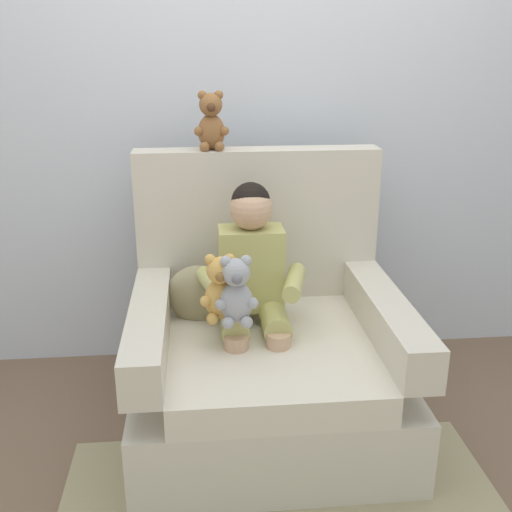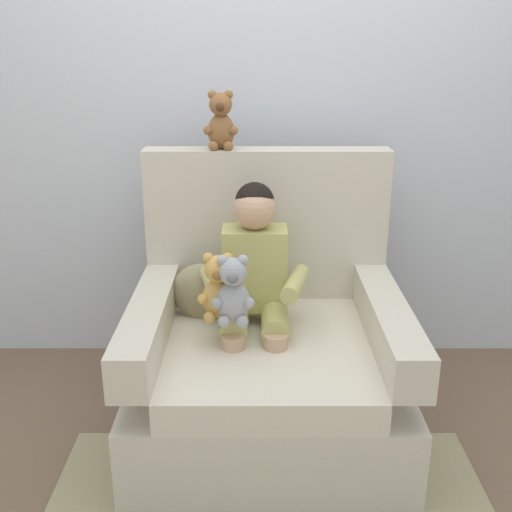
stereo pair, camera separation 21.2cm
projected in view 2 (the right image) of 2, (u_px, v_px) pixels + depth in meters
name	position (u px, v px, depth m)	size (l,w,h in m)	color
ground_plane	(268.00, 428.00, 2.57)	(8.00, 8.00, 0.00)	brown
back_wall	(268.00, 94.00, 2.84)	(6.00, 0.10, 2.60)	silver
armchair	(269.00, 352.00, 2.52)	(1.06, 1.00, 1.10)	beige
seated_child	(256.00, 277.00, 2.44)	(0.45, 0.39, 0.82)	tan
plush_grey	(235.00, 292.00, 2.24)	(0.16, 0.13, 0.27)	#9E9EA3
plush_honey	(220.00, 288.00, 2.28)	(0.16, 0.13, 0.26)	gold
plush_brown_on_backrest	(222.00, 122.00, 2.56)	(0.15, 0.12, 0.25)	brown
throw_pillow	(204.00, 293.00, 2.57)	(0.26, 0.12, 0.26)	#998C66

